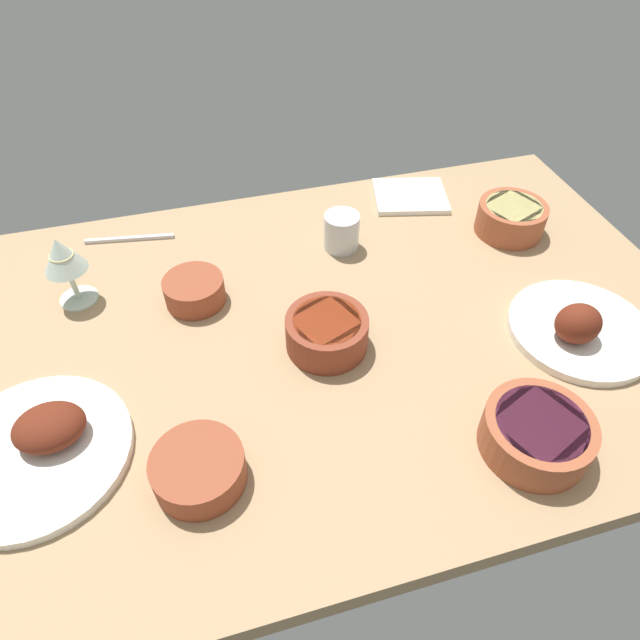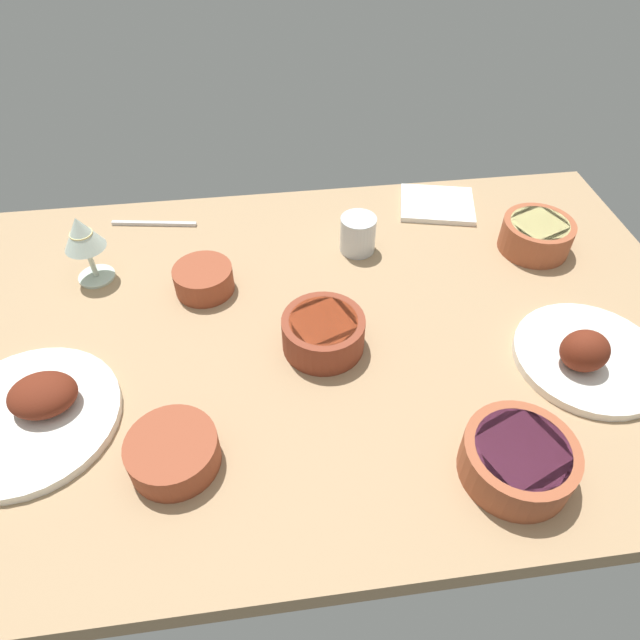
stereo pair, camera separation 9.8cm
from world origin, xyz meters
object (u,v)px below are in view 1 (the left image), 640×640
water_tumbler (342,232)px  fork_loose (130,239)px  plate_near_viewer (579,328)px  wine_glass (62,258)px  bowl_sauce (329,331)px  folded_napkin (410,196)px  bowl_onions (537,433)px  bowl_potatoes (511,217)px  bowl_soup (194,290)px  bowl_pasta (198,468)px  plate_center_main (39,446)px

water_tumbler → fork_loose: water_tumbler is taller
plate_near_viewer → wine_glass: 91.43cm
plate_near_viewer → bowl_sauce: (42.75, -9.72, 1.50)cm
folded_napkin → bowl_onions: bearing=83.3°
water_tumbler → bowl_sauce: bearing=68.3°
bowl_potatoes → bowl_onions: bearing=64.6°
water_tumbler → bowl_soup: bearing=15.1°
bowl_onions → bowl_pasta: (47.71, -7.83, -0.62)cm
plate_near_viewer → water_tumbler: (32.48, -35.53, 1.94)cm
bowl_pasta → fork_loose: bearing=-82.7°
bowl_onions → bowl_pasta: size_ratio=1.21×
plate_near_viewer → folded_napkin: bearing=-76.4°
bowl_onions → water_tumbler: size_ratio=2.06×
plate_center_main → bowl_onions: size_ratio=1.75×
bowl_potatoes → bowl_soup: 67.34cm
bowl_soup → bowl_onions: bearing=134.4°
plate_near_viewer → bowl_onions: (19.53, 17.80, 1.47)cm
plate_center_main → bowl_sauce: (-46.36, -9.25, 1.73)cm
bowl_sauce → folded_napkin: bearing=-128.6°
wine_glass → folded_napkin: wine_glass is taller
water_tumbler → bowl_onions: bearing=103.7°
bowl_onions → bowl_pasta: bearing=-9.3°
plate_near_viewer → plate_center_main: 89.11cm
bowl_soup → fork_loose: 25.33cm
wine_glass → bowl_potatoes: bearing=178.5°
bowl_soup → folded_napkin: (-51.82, -21.42, -2.13)cm
bowl_pasta → bowl_potatoes: bearing=-149.9°
bowl_potatoes → folded_napkin: (15.40, -17.50, -2.90)cm
bowl_soup → bowl_onions: (-44.01, 44.97, 0.63)cm
bowl_sauce → bowl_soup: (20.79, -17.45, -0.66)cm
bowl_potatoes → wine_glass: (88.41, -2.32, 6.43)cm
bowl_potatoes → plate_near_viewer: bearing=83.2°
plate_near_viewer → water_tumbler: size_ratio=3.24×
bowl_pasta → water_tumbler: bearing=-127.4°
bowl_sauce → folded_napkin: (-31.04, -38.87, -2.80)cm
bowl_potatoes → bowl_soup: size_ratio=1.27×
bowl_pasta → wine_glass: wine_glass is taller
water_tumbler → fork_loose: size_ratio=0.41×
bowl_potatoes → folded_napkin: size_ratio=0.87×
bowl_sauce → fork_loose: 51.38cm
folded_napkin → fork_loose: 63.20cm
plate_center_main → wine_glass: (-4.38, -32.95, 8.26)cm
bowl_sauce → bowl_pasta: size_ratio=1.08×
plate_center_main → water_tumbler: water_tumbler is taller
bowl_soup → bowl_onions: size_ratio=0.71×
plate_near_viewer → bowl_potatoes: 31.35cm
bowl_soup → folded_napkin: 56.11cm
bowl_potatoes → folded_napkin: bowl_potatoes is taller
folded_napkin → bowl_soup: bearing=22.5°
bowl_potatoes → bowl_onions: bowl_potatoes is taller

